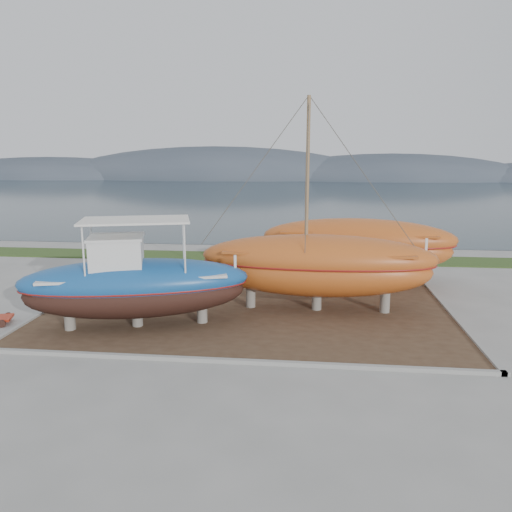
# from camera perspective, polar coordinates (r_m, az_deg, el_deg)

# --- Properties ---
(ground) EXTENTS (140.00, 140.00, 0.00)m
(ground) POSITION_cam_1_polar(r_m,az_deg,el_deg) (19.49, -2.31, -9.64)
(ground) COLOR gray
(ground) RESTS_ON ground
(dirt_patch) EXTENTS (18.00, 12.00, 0.06)m
(dirt_patch) POSITION_cam_1_polar(r_m,az_deg,el_deg) (23.22, -0.85, -6.01)
(dirt_patch) COLOR #422D1E
(dirt_patch) RESTS_ON ground
(curb_frame) EXTENTS (18.60, 12.60, 0.15)m
(curb_frame) POSITION_cam_1_polar(r_m,az_deg,el_deg) (23.21, -0.85, -5.90)
(curb_frame) COLOR gray
(curb_frame) RESTS_ON ground
(grass_strip) EXTENTS (44.00, 3.00, 0.08)m
(grass_strip) POSITION_cam_1_polar(r_m,az_deg,el_deg) (34.30, 1.51, -0.18)
(grass_strip) COLOR #284219
(grass_strip) RESTS_ON ground
(sea) EXTENTS (260.00, 100.00, 0.04)m
(sea) POSITION_cam_1_polar(r_m,az_deg,el_deg) (88.28, 4.45, 7.05)
(sea) COLOR #192A32
(sea) RESTS_ON ground
(mountain_ridge) EXTENTS (200.00, 36.00, 20.00)m
(mountain_ridge) POSITION_cam_1_polar(r_m,az_deg,el_deg) (143.16, 5.17, 8.80)
(mountain_ridge) COLOR #333D49
(mountain_ridge) RESTS_ON ground
(blue_caique) EXTENTS (9.70, 5.30, 4.45)m
(blue_caique) POSITION_cam_1_polar(r_m,az_deg,el_deg) (20.85, -13.65, -1.96)
(blue_caique) COLOR #174E91
(blue_caique) RESTS_ON dirt_patch
(white_dinghy) EXTENTS (4.05, 1.92, 1.17)m
(white_dinghy) POSITION_cam_1_polar(r_m,az_deg,el_deg) (24.95, -14.42, -3.65)
(white_dinghy) COLOR silver
(white_dinghy) RESTS_ON dirt_patch
(orange_sailboat) EXTENTS (10.62, 3.34, 9.43)m
(orange_sailboat) POSITION_cam_1_polar(r_m,az_deg,el_deg) (22.19, 7.21, 5.61)
(orange_sailboat) COLOR #AB4D1A
(orange_sailboat) RESTS_ON dirt_patch
(orange_bare_hull) EXTENTS (10.73, 4.09, 3.44)m
(orange_bare_hull) POSITION_cam_1_polar(r_m,az_deg,el_deg) (28.03, 11.50, 0.53)
(orange_bare_hull) COLOR #AB4D1A
(orange_bare_hull) RESTS_ON dirt_patch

